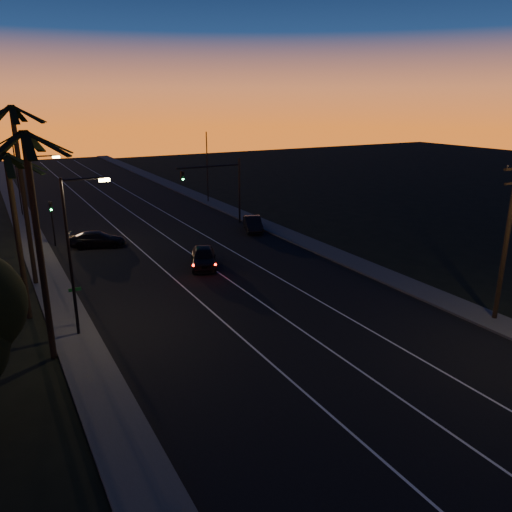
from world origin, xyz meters
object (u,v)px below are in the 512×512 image
lead_car (204,257)px  signal_mast (219,180)px  utility_pole (507,236)px  cross_car (98,239)px  right_car (253,224)px

lead_car → signal_mast: bearing=59.7°
utility_pole → cross_car: 33.30m
utility_pole → right_car: bearing=95.7°
right_car → cross_car: bearing=173.4°
utility_pole → right_car: size_ratio=2.11×
utility_pole → cross_car: size_ratio=1.88×
right_car → cross_car: (-15.11, 1.76, -0.02)m
right_car → cross_car: 15.22m
right_car → utility_pole: bearing=-84.3°
utility_pole → lead_car: bearing=122.7°
utility_pole → lead_car: (-11.50, 17.94, -4.48)m
signal_mast → cross_car: signal_mast is taller
signal_mast → lead_car: bearing=-120.3°
lead_car → utility_pole: bearing=-57.3°
utility_pole → signal_mast: utility_pole is taller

